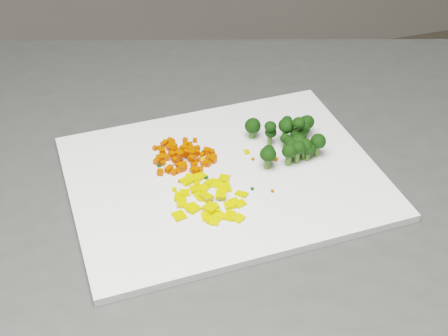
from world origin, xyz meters
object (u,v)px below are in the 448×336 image
object	(u,v)px
pepper_pile	(212,196)
broccoli_pile	(281,132)
carrot_pile	(181,152)
cutting_board	(224,177)

from	to	relation	value
pepper_pile	broccoli_pile	size ratio (longest dim) A/B	0.97
carrot_pile	broccoli_pile	distance (m)	0.14
carrot_pile	pepper_pile	world-z (taller)	carrot_pile
broccoli_pile	carrot_pile	bearing A→B (deg)	174.56
cutting_board	carrot_pile	bearing A→B (deg)	134.18
carrot_pile	broccoli_pile	xyz separation A→B (m)	(0.14, -0.01, 0.01)
cutting_board	pepper_pile	distance (m)	0.06
cutting_board	carrot_pile	xyz separation A→B (m)	(-0.05, 0.05, 0.02)
pepper_pile	cutting_board	bearing A→B (deg)	56.92
broccoli_pile	cutting_board	bearing A→B (deg)	-159.66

